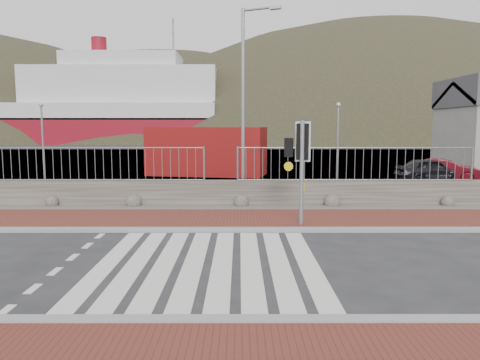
{
  "coord_description": "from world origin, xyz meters",
  "views": [
    {
      "loc": [
        0.66,
        -9.51,
        2.88
      ],
      "look_at": [
        0.68,
        3.0,
        1.42
      ],
      "focal_mm": 35.0,
      "sensor_mm": 36.0,
      "label": 1
    }
  ],
  "objects_px": {
    "ferry": "(85,110)",
    "car_b": "(444,170)",
    "streetlight": "(246,95)",
    "car_a": "(431,170)",
    "shipping_container": "(207,151)",
    "traffic_signal_far": "(301,150)"
  },
  "relations": [
    {
      "from": "car_a",
      "to": "car_b",
      "type": "distance_m",
      "value": 0.74
    },
    {
      "from": "ferry",
      "to": "traffic_signal_far",
      "type": "distance_m",
      "value": 69.77
    },
    {
      "from": "ferry",
      "to": "car_a",
      "type": "distance_m",
      "value": 64.09
    },
    {
      "from": "streetlight",
      "to": "car_a",
      "type": "bearing_deg",
      "value": 57.57
    },
    {
      "from": "streetlight",
      "to": "shipping_container",
      "type": "bearing_deg",
      "value": 125.88
    },
    {
      "from": "streetlight",
      "to": "shipping_container",
      "type": "distance_m",
      "value": 10.39
    },
    {
      "from": "traffic_signal_far",
      "to": "car_b",
      "type": "height_order",
      "value": "traffic_signal_far"
    },
    {
      "from": "shipping_container",
      "to": "ferry",
      "type": "bearing_deg",
      "value": 126.42
    },
    {
      "from": "streetlight",
      "to": "car_b",
      "type": "xyz_separation_m",
      "value": [
        10.43,
        6.62,
        -3.43
      ]
    },
    {
      "from": "ferry",
      "to": "car_b",
      "type": "distance_m",
      "value": 64.43
    },
    {
      "from": "streetlight",
      "to": "car_a",
      "type": "relative_size",
      "value": 1.99
    },
    {
      "from": "traffic_signal_far",
      "to": "streetlight",
      "type": "xyz_separation_m",
      "value": [
        -1.48,
        4.39,
        1.81
      ]
    },
    {
      "from": "shipping_container",
      "to": "car_b",
      "type": "height_order",
      "value": "shipping_container"
    },
    {
      "from": "traffic_signal_far",
      "to": "car_a",
      "type": "relative_size",
      "value": 0.85
    },
    {
      "from": "traffic_signal_far",
      "to": "car_a",
      "type": "bearing_deg",
      "value": -111.46
    },
    {
      "from": "streetlight",
      "to": "shipping_container",
      "type": "xyz_separation_m",
      "value": [
        -2.14,
        9.82,
        -2.62
      ]
    },
    {
      "from": "shipping_container",
      "to": "car_a",
      "type": "distance_m",
      "value": 12.31
    },
    {
      "from": "car_b",
      "to": "streetlight",
      "type": "bearing_deg",
      "value": 140.59
    },
    {
      "from": "traffic_signal_far",
      "to": "car_b",
      "type": "bearing_deg",
      "value": -113.64
    },
    {
      "from": "car_b",
      "to": "shipping_container",
      "type": "bearing_deg",
      "value": 93.91
    },
    {
      "from": "traffic_signal_far",
      "to": "shipping_container",
      "type": "bearing_deg",
      "value": -60.22
    },
    {
      "from": "streetlight",
      "to": "ferry",
      "type": "bearing_deg",
      "value": 136.71
    }
  ]
}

